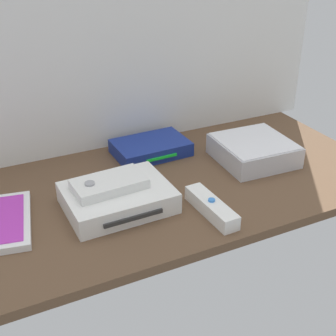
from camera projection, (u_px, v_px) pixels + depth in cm
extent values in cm
cube|color=brown|center=(168.00, 188.00, 103.84)|extent=(100.00, 48.00, 2.00)
cube|color=white|center=(121.00, 17.00, 107.65)|extent=(110.00, 1.20, 64.00)
cube|color=white|center=(118.00, 198.00, 94.12)|extent=(21.25, 16.33, 4.40)
cube|color=#2D2D2D|center=(134.00, 218.00, 87.68)|extent=(12.01, 0.79, 0.80)
cube|color=silver|center=(254.00, 151.00, 112.41)|extent=(17.78, 17.78, 5.00)
cube|color=silver|center=(254.00, 141.00, 111.15)|extent=(17.07, 17.07, 0.30)
cube|color=navy|center=(151.00, 148.00, 115.72)|extent=(18.25, 12.38, 3.40)
cube|color=#19D833|center=(162.00, 158.00, 110.86)|extent=(8.01, 0.57, 0.60)
cube|color=white|center=(211.00, 207.00, 92.23)|extent=(4.15, 14.92, 3.00)
cylinder|color=#387FDB|center=(212.00, 200.00, 91.43)|extent=(1.40, 1.40, 0.40)
cube|color=white|center=(109.00, 184.00, 92.68)|extent=(14.82, 8.79, 2.00)
cylinder|color=#99999E|center=(90.00, 183.00, 90.40)|extent=(2.11, 2.11, 0.40)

